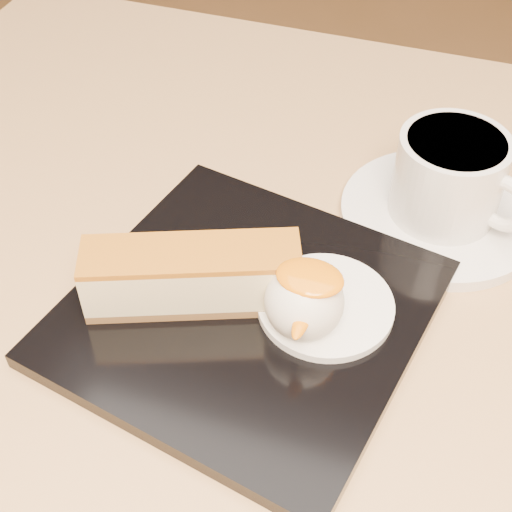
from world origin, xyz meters
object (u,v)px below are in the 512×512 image
(coffee_cup, at_px, (451,176))
(table, at_px, (242,446))
(cheesecake, at_px, (192,276))
(saucer, at_px, (439,215))
(ice_cream_scoop, at_px, (304,302))
(dessert_plate, at_px, (246,312))

(coffee_cup, bearing_deg, table, -103.17)
(cheesecake, relative_size, saucer, 0.95)
(table, distance_m, ice_cream_scoop, 0.20)
(dessert_plate, height_order, saucer, dessert_plate)
(saucer, bearing_deg, table, -126.23)
(saucer, height_order, coffee_cup, coffee_cup)
(table, bearing_deg, cheesecake, 172.08)
(table, height_order, ice_cream_scoop, ice_cream_scoop)
(dessert_plate, bearing_deg, ice_cream_scoop, -7.13)
(dessert_plate, bearing_deg, cheesecake, -171.87)
(table, xyz_separation_m, saucer, (0.11, 0.15, 0.16))
(dessert_plate, relative_size, cheesecake, 1.54)
(saucer, bearing_deg, dessert_plate, -127.62)
(ice_cream_scoop, relative_size, saucer, 0.33)
(table, height_order, coffee_cup, coffee_cup)
(dessert_plate, height_order, ice_cream_scoop, ice_cream_scoop)
(ice_cream_scoop, bearing_deg, coffee_cup, 64.26)
(dessert_plate, distance_m, cheesecake, 0.05)
(ice_cream_scoop, distance_m, saucer, 0.16)
(cheesecake, relative_size, coffee_cup, 1.39)
(saucer, bearing_deg, ice_cream_scoop, -115.01)
(cheesecake, bearing_deg, dessert_plate, -13.50)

